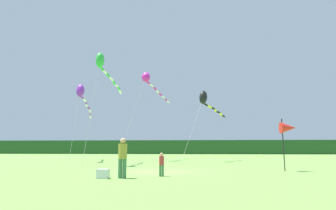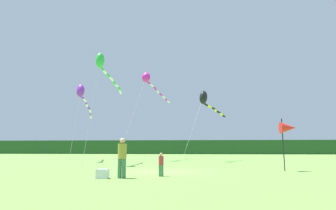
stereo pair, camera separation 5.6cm
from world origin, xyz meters
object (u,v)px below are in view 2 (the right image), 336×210
(banner_flag_pole, at_px, (288,128))
(kite_magenta, at_px, (149,81))
(kite_purple, at_px, (82,95))
(person_adult, at_px, (122,156))
(kite_black, at_px, (205,99))
(cooler_box, at_px, (103,174))
(kite_green, at_px, (103,65))
(person_child, at_px, (161,163))

(banner_flag_pole, xyz_separation_m, kite_magenta, (-10.58, 12.61, 6.36))
(kite_purple, bearing_deg, person_adult, -60.44)
(kite_black, height_order, kite_magenta, kite_magenta)
(person_adult, xyz_separation_m, kite_purple, (-7.93, 13.99, 5.70))
(cooler_box, distance_m, kite_magenta, 19.42)
(kite_green, bearing_deg, person_adult, -65.12)
(cooler_box, height_order, kite_magenta, kite_magenta)
(person_adult, height_order, cooler_box, person_adult)
(cooler_box, distance_m, kite_black, 17.57)
(kite_green, distance_m, kite_purple, 6.52)
(person_child, distance_m, kite_purple, 17.30)
(kite_magenta, bearing_deg, person_adult, -84.83)
(cooler_box, xyz_separation_m, banner_flag_pole, (9.86, 4.74, 2.33))
(cooler_box, bearing_deg, kite_purple, 116.63)
(kite_green, xyz_separation_m, kite_purple, (-3.80, 5.08, -1.49))
(banner_flag_pole, bearing_deg, kite_purple, 150.96)
(person_adult, relative_size, person_child, 1.61)
(cooler_box, bearing_deg, person_child, 24.09)
(kite_green, height_order, kite_purple, kite_green)
(kite_black, distance_m, kite_green, 11.07)
(banner_flag_pole, height_order, kite_green, kite_green)
(person_child, relative_size, kite_purple, 0.13)
(cooler_box, relative_size, kite_green, 0.06)
(cooler_box, bearing_deg, kite_black, 70.53)
(kite_green, xyz_separation_m, kite_magenta, (2.58, 8.27, 0.69))
(person_adult, height_order, kite_green, kite_green)
(person_child, relative_size, kite_black, 0.15)
(person_child, bearing_deg, kite_green, 126.26)
(person_adult, relative_size, kite_green, 0.20)
(person_child, relative_size, kite_magenta, 0.11)
(banner_flag_pole, relative_size, kite_purple, 0.35)
(person_child, xyz_separation_m, kite_green, (-5.83, 7.95, 7.58))
(person_child, height_order, kite_green, kite_green)
(person_adult, height_order, kite_purple, kite_purple)
(person_child, xyz_separation_m, kite_magenta, (-3.25, 16.22, 8.27))
(person_child, relative_size, banner_flag_pole, 0.36)
(kite_magenta, bearing_deg, cooler_box, -87.62)
(banner_flag_pole, distance_m, kite_magenta, 17.64)
(person_adult, relative_size, cooler_box, 3.53)
(kite_green, bearing_deg, kite_black, 36.30)
(person_child, distance_m, kite_magenta, 18.49)
(person_child, bearing_deg, kite_black, 78.38)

